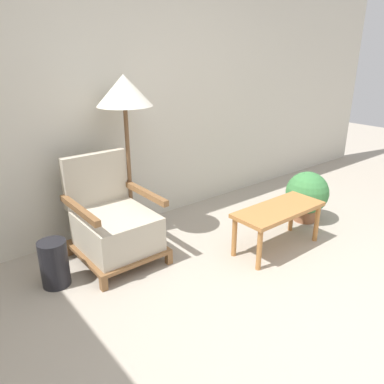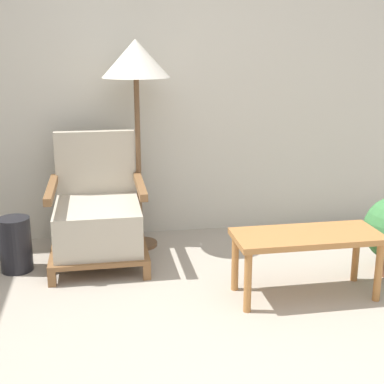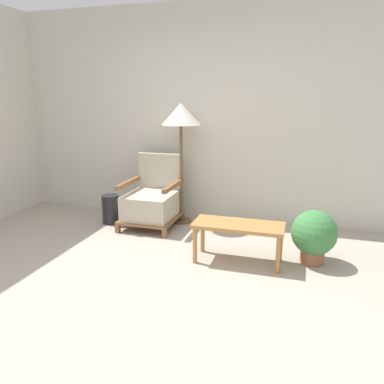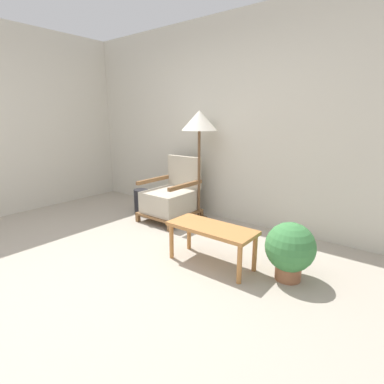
% 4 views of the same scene
% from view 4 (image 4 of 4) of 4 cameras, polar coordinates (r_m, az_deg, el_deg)
% --- Properties ---
extents(ground_plane, '(14.00, 14.00, 0.00)m').
position_cam_4_polar(ground_plane, '(2.89, -19.89, -16.07)').
color(ground_plane, '#A89E8E').
extents(wall_back, '(8.00, 0.06, 2.70)m').
position_cam_4_polar(wall_back, '(4.18, 6.83, 13.10)').
color(wall_back, beige).
rests_on(wall_back, ground_plane).
extents(wall_left, '(0.06, 8.00, 2.70)m').
position_cam_4_polar(wall_left, '(5.11, -32.28, 11.24)').
color(wall_left, beige).
rests_on(wall_left, ground_plane).
extents(armchair, '(0.65, 0.72, 0.87)m').
position_cam_4_polar(armchair, '(4.21, -3.99, -1.05)').
color(armchair, brown).
rests_on(armchair, ground_plane).
extents(floor_lamp, '(0.48, 0.48, 1.50)m').
position_cam_4_polar(floor_lamp, '(4.05, 1.39, 12.69)').
color(floor_lamp, brown).
rests_on(floor_lamp, ground_plane).
extents(coffee_table, '(0.87, 0.36, 0.40)m').
position_cam_4_polar(coffee_table, '(2.92, 3.73, -7.58)').
color(coffee_table, '#B2753D').
rests_on(coffee_table, ground_plane).
extents(vase, '(0.21, 0.21, 0.37)m').
position_cam_4_polar(vase, '(4.57, -9.65, -1.75)').
color(vase, black).
rests_on(vase, ground_plane).
extents(potted_plant, '(0.44, 0.44, 0.53)m').
position_cam_4_polar(potted_plant, '(2.81, 18.16, -10.24)').
color(potted_plant, '#935B3D').
rests_on(potted_plant, ground_plane).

